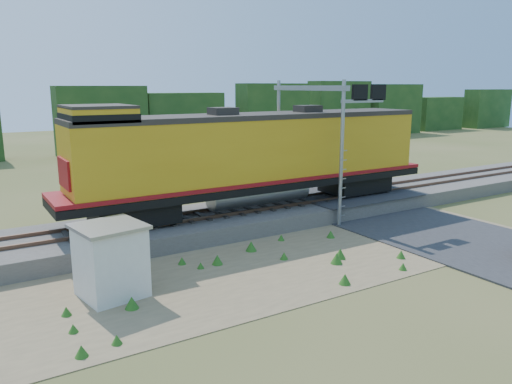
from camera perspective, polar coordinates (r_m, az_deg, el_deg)
ground at (r=21.31m, az=7.49°, el=-7.35°), size 140.00×140.00×0.00m
ballast at (r=25.90m, az=-0.87°, el=-2.81°), size 70.00×5.00×0.80m
rails at (r=25.78m, az=-0.87°, el=-1.78°), size 70.00×1.54×0.16m
dirt_shoulder at (r=20.56m, az=2.23°, el=-7.95°), size 26.00×8.00×0.03m
road at (r=26.55m, az=18.32°, el=-3.77°), size 7.00×66.00×0.86m
tree_line_north at (r=55.17m, az=-18.30°, el=7.32°), size 130.00×3.00×6.50m
weed_clumps at (r=19.49m, az=-0.82°, el=-9.13°), size 15.00×6.20×0.56m
locomotive at (r=25.45m, az=-0.23°, el=4.21°), size 20.52×3.13×5.29m
shed at (r=17.66m, az=-16.27°, el=-7.51°), size 2.44×2.44×2.52m
signal_gantry at (r=26.89m, az=7.48°, el=8.64°), size 2.91×6.20×7.35m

